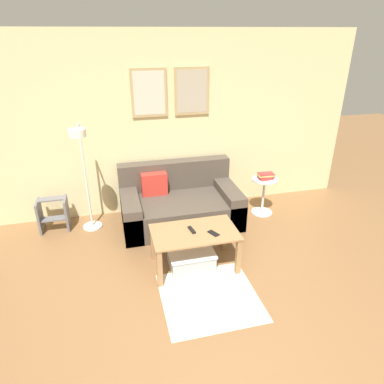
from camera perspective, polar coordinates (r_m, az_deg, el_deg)
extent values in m
cube|color=beige|center=(4.98, -4.05, 10.93)|extent=(5.60, 0.06, 2.55)
cube|color=tan|center=(4.81, -7.17, 16.06)|extent=(0.49, 0.02, 0.64)
cube|color=beige|center=(4.80, -7.15, 16.04)|extent=(0.42, 0.01, 0.57)
cube|color=tan|center=(4.91, -0.02, 16.45)|extent=(0.49, 0.02, 0.64)
cube|color=#ADA38E|center=(4.90, 0.01, 16.43)|extent=(0.42, 0.01, 0.57)
cube|color=beige|center=(3.72, 2.94, -17.05)|extent=(0.99, 0.95, 0.01)
cube|color=#4C4238|center=(4.88, -1.94, -3.07)|extent=(1.63, 0.97, 0.38)
cube|color=#4C4238|center=(5.05, -2.94, 2.95)|extent=(1.63, 0.20, 0.42)
cube|color=#4C4238|center=(4.77, -10.16, -3.35)|extent=(0.24, 0.97, 0.50)
cube|color=#4C4238|center=(5.02, 5.83, -1.54)|extent=(0.24, 0.97, 0.50)
cube|color=red|center=(4.86, -6.30, 1.32)|extent=(0.36, 0.14, 0.32)
cube|color=#997047|center=(3.86, 0.41, -6.72)|extent=(0.97, 0.57, 0.02)
cube|color=#997047|center=(3.73, -5.42, -12.60)|extent=(0.06, 0.06, 0.45)
cube|color=#997047|center=(3.92, 7.74, -10.60)|extent=(0.06, 0.06, 0.45)
cube|color=#997047|center=(4.13, -6.52, -8.46)|extent=(0.06, 0.06, 0.45)
cube|color=#997047|center=(4.30, 5.36, -6.88)|extent=(0.06, 0.06, 0.45)
cube|color=#9EA3A8|center=(4.06, -0.13, -11.18)|extent=(0.50, 0.36, 0.19)
cube|color=silver|center=(4.00, -0.14, -9.98)|extent=(0.53, 0.38, 0.02)
cylinder|color=white|center=(5.05, -16.22, -5.48)|extent=(0.26, 0.26, 0.02)
cylinder|color=white|center=(4.72, -17.29, 2.22)|extent=(0.03, 0.03, 1.45)
cylinder|color=white|center=(4.35, -18.59, 10.24)|extent=(0.02, 0.31, 0.02)
cylinder|color=white|center=(4.21, -18.64, 9.32)|extent=(0.20, 0.20, 0.09)
cylinder|color=silver|center=(5.32, 11.53, -3.28)|extent=(0.31, 0.31, 0.01)
cylinder|color=silver|center=(5.20, 11.78, -0.69)|extent=(0.04, 0.04, 0.52)
cylinder|color=silver|center=(5.09, 12.05, 2.04)|extent=(0.37, 0.37, 0.02)
cube|color=#B73333|center=(5.08, 12.12, 2.28)|extent=(0.20, 0.16, 0.03)
cube|color=#B73333|center=(5.08, 12.18, 2.58)|extent=(0.23, 0.15, 0.02)
cube|color=#D8C666|center=(5.06, 12.13, 2.78)|extent=(0.22, 0.14, 0.02)
cube|color=#B73333|center=(5.06, 12.25, 2.99)|extent=(0.23, 0.15, 0.01)
cube|color=black|center=(3.87, -0.05, -6.32)|extent=(0.06, 0.15, 0.02)
cube|color=black|center=(3.83, 3.60, -6.88)|extent=(0.12, 0.15, 0.01)
cube|color=slate|center=(5.10, -24.03, -3.68)|extent=(0.03, 0.30, 0.45)
cube|color=slate|center=(5.04, -20.08, -3.31)|extent=(0.03, 0.30, 0.45)
cube|color=slate|center=(5.04, -22.06, -4.14)|extent=(0.33, 0.14, 0.02)
cube|color=slate|center=(5.02, -22.39, -1.07)|extent=(0.33, 0.14, 0.02)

